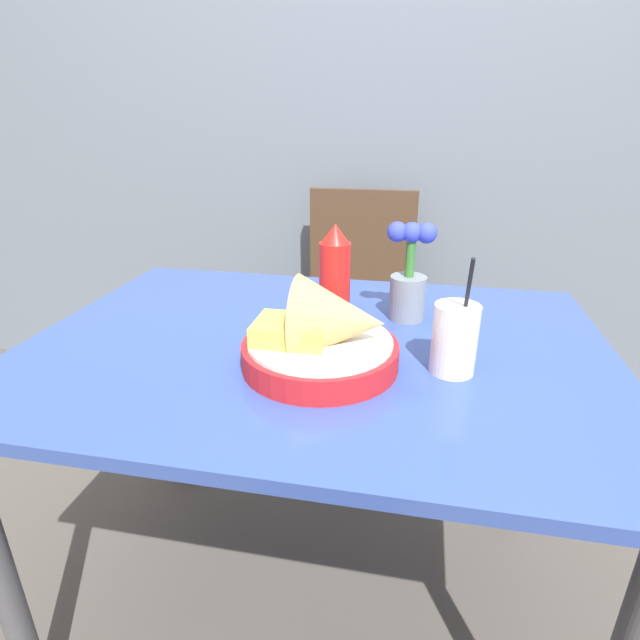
% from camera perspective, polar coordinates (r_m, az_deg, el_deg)
% --- Properties ---
extents(ground_plane, '(12.00, 12.00, 0.00)m').
position_cam_1_polar(ground_plane, '(1.47, -0.36, -29.05)').
color(ground_plane, '#4C4742').
extents(wall_window, '(7.00, 0.06, 2.60)m').
position_cam_1_polar(wall_window, '(2.05, 6.73, 26.57)').
color(wall_window, slate).
rests_on(wall_window, ground_plane).
extents(dining_table, '(1.16, 0.83, 0.73)m').
position_cam_1_polar(dining_table, '(1.05, -0.45, -7.22)').
color(dining_table, '#334C9E').
rests_on(dining_table, ground_plane).
extents(chair_far_window, '(0.40, 0.40, 0.89)m').
position_cam_1_polar(chair_far_window, '(1.90, 4.37, 3.14)').
color(chair_far_window, '#473323').
rests_on(chair_far_window, ground_plane).
extents(food_basket, '(0.28, 0.28, 0.17)m').
position_cam_1_polar(food_basket, '(0.88, 0.78, -2.01)').
color(food_basket, red).
rests_on(food_basket, dining_table).
extents(ketchup_bottle, '(0.07, 0.07, 0.21)m').
position_cam_1_polar(ketchup_bottle, '(1.11, 1.70, 5.56)').
color(ketchup_bottle, red).
rests_on(ketchup_bottle, dining_table).
extents(drink_cup, '(0.08, 0.08, 0.22)m').
position_cam_1_polar(drink_cup, '(0.90, 15.10, -2.33)').
color(drink_cup, silver).
rests_on(drink_cup, dining_table).
extents(flower_vase, '(0.10, 0.08, 0.22)m').
position_cam_1_polar(flower_vase, '(1.10, 10.10, 4.66)').
color(flower_vase, gray).
rests_on(flower_vase, dining_table).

